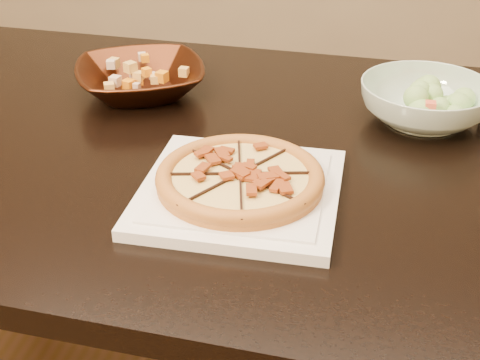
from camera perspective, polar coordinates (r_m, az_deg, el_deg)
The scene contains 7 objects.
dining_table at distance 1.20m, azimuth -1.95°, elevation -0.61°, with size 1.51×1.02×0.75m.
plate at distance 0.98m, azimuth 0.00°, elevation -0.98°, with size 0.29×0.29×0.02m.
pizza at distance 0.97m, azimuth -0.00°, elevation 0.20°, with size 0.25×0.25×0.03m.
bronze_bowl at distance 1.33m, azimuth -8.49°, elevation 8.49°, with size 0.25×0.25×0.06m, color #3B1A0C.
mixed_dish at distance 1.32m, azimuth -8.64°, elevation 10.27°, with size 0.13×0.11×0.03m.
salad_bowl at distance 1.25m, azimuth 15.49°, elevation 6.39°, with size 0.23×0.23×0.07m, color silver.
salad at distance 1.23m, azimuth 15.73°, elevation 8.70°, with size 0.09×0.11×0.04m.
Camera 1 is at (0.35, -1.14, 1.27)m, focal length 50.00 mm.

